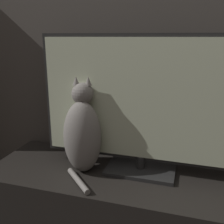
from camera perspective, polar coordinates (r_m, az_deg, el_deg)
The scene contains 4 objects.
wall_back at distance 1.57m, azimuth 1.81°, elevation 22.34°, with size 4.80×0.05×2.60m.
tv_stand at distance 1.57m, azimuth -1.61°, elevation -19.65°, with size 1.25×0.51×0.43m.
tv at distance 1.32m, azimuth 6.74°, elevation 1.48°, with size 1.08×0.22×0.72m.
cat at distance 1.38m, azimuth -6.40°, elevation -4.66°, with size 0.23×0.33×0.51m.
Camera 1 is at (0.41, -0.28, 1.13)m, focal length 42.00 mm.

